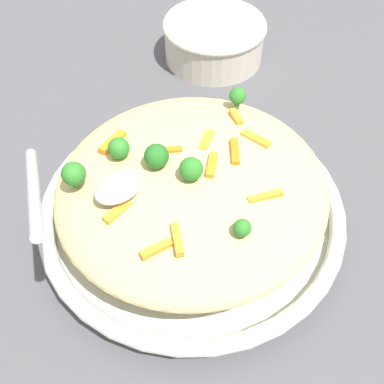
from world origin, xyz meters
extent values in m
plane|color=#4C4C51|center=(0.00, 0.00, 0.00)|extent=(2.40, 2.40, 0.00)
cylinder|color=silver|center=(0.00, 0.00, 0.01)|extent=(0.34, 0.34, 0.02)
torus|color=silver|center=(0.00, 0.00, 0.03)|extent=(0.37, 0.37, 0.02)
torus|color=black|center=(0.00, 0.00, 0.04)|extent=(0.36, 0.36, 0.00)
ellipsoid|color=#D1BA7A|center=(0.00, 0.00, 0.07)|extent=(0.32, 0.31, 0.06)
cube|color=orange|center=(0.10, 0.03, 0.10)|extent=(0.02, 0.03, 0.01)
cube|color=orange|center=(0.04, -0.08, 0.10)|extent=(0.04, 0.02, 0.01)
cube|color=orange|center=(-0.07, -0.06, 0.10)|extent=(0.03, 0.04, 0.01)
cube|color=orange|center=(0.04, 0.02, 0.10)|extent=(0.03, 0.03, 0.01)
cube|color=orange|center=(-0.04, 0.10, 0.10)|extent=(0.04, 0.02, 0.01)
cube|color=orange|center=(0.05, -0.01, 0.10)|extent=(0.03, 0.03, 0.01)
cube|color=orange|center=(0.02, -0.01, 0.11)|extent=(0.03, 0.03, 0.01)
cube|color=orange|center=(-0.10, 0.01, 0.10)|extent=(0.03, 0.01, 0.01)
cube|color=orange|center=(0.00, 0.04, 0.10)|extent=(0.02, 0.02, 0.01)
cube|color=orange|center=(0.09, -0.01, 0.10)|extent=(0.02, 0.04, 0.01)
cube|color=orange|center=(-0.09, -0.05, 0.10)|extent=(0.03, 0.01, 0.01)
cylinder|color=#296820|center=(0.12, 0.05, 0.10)|extent=(0.01, 0.01, 0.01)
sphere|color=#2D7A28|center=(0.12, 0.05, 0.11)|extent=(0.02, 0.02, 0.02)
cylinder|color=#296820|center=(-0.01, -0.01, 0.11)|extent=(0.01, 0.01, 0.01)
sphere|color=#2D7A28|center=(-0.01, -0.01, 0.12)|extent=(0.03, 0.03, 0.03)
cylinder|color=#205B1C|center=(-0.03, 0.03, 0.11)|extent=(0.01, 0.01, 0.01)
sphere|color=#236B23|center=(-0.03, 0.03, 0.12)|extent=(0.03, 0.03, 0.03)
cylinder|color=#296820|center=(-0.02, -0.10, 0.10)|extent=(0.01, 0.01, 0.01)
sphere|color=#2D7A28|center=(-0.02, -0.10, 0.11)|extent=(0.02, 0.02, 0.02)
cylinder|color=#296820|center=(-0.11, 0.07, 0.10)|extent=(0.01, 0.01, 0.01)
sphere|color=#2D7A28|center=(-0.11, 0.07, 0.11)|extent=(0.03, 0.03, 0.03)
cylinder|color=#296820|center=(-0.05, 0.07, 0.10)|extent=(0.01, 0.01, 0.01)
sphere|color=#2D7A28|center=(-0.05, 0.07, 0.11)|extent=(0.02, 0.02, 0.02)
ellipsoid|color=#B7B7BC|center=(-0.08, 0.03, 0.11)|extent=(0.06, 0.04, 0.02)
cylinder|color=#B7B7BC|center=(-0.16, 0.06, 0.14)|extent=(0.07, 0.16, 0.07)
cylinder|color=beige|center=(0.27, 0.25, 0.03)|extent=(0.17, 0.17, 0.07)
torus|color=beige|center=(0.27, 0.25, 0.06)|extent=(0.18, 0.18, 0.01)
camera|label=1|loc=(-0.23, -0.27, 0.49)|focal=43.72mm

